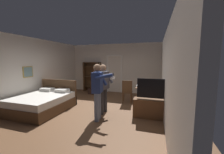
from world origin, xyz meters
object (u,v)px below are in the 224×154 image
(person_blue_shirt, at_px, (98,88))
(bed, at_px, (44,102))
(tv_flatscreen, at_px, (154,107))
(person_striped_shirt, at_px, (103,85))
(wooden_chair, at_px, (127,91))
(laptop, at_px, (141,87))
(bottle_on_table, at_px, (146,86))
(suitcase_dark, at_px, (94,91))
(bookshelf, at_px, (92,75))
(side_table, at_px, (142,93))

(person_blue_shirt, bearing_deg, bed, 175.33)
(tv_flatscreen, height_order, person_striped_shirt, person_striped_shirt)
(tv_flatscreen, xyz_separation_m, person_striped_shirt, (-1.67, -0.08, 0.61))
(wooden_chair, bearing_deg, person_blue_shirt, -104.84)
(laptop, height_order, person_striped_shirt, person_striped_shirt)
(bottle_on_table, xyz_separation_m, wooden_chair, (-0.76, 0.04, -0.25))
(bottle_on_table, distance_m, wooden_chair, 0.80)
(laptop, distance_m, suitcase_dark, 2.93)
(person_blue_shirt, bearing_deg, bookshelf, 117.77)
(bottle_on_table, bearing_deg, side_table, 150.26)
(bookshelf, bearing_deg, tv_flatscreen, -40.29)
(bookshelf, bearing_deg, laptop, -29.85)
(bottle_on_table, bearing_deg, bookshelf, 151.01)
(bookshelf, distance_m, suitcase_dark, 1.09)
(person_striped_shirt, xyz_separation_m, suitcase_dark, (-1.51, 2.43, -0.83))
(bed, xyz_separation_m, bottle_on_table, (3.52, 1.72, 0.49))
(wooden_chair, height_order, person_striped_shirt, person_striped_shirt)
(laptop, height_order, wooden_chair, wooden_chair)
(wooden_chair, bearing_deg, suitcase_dark, 152.57)
(suitcase_dark, bearing_deg, laptop, -13.21)
(bed, xyz_separation_m, suitcase_dark, (0.69, 2.84, -0.15))
(side_table, height_order, bottle_on_table, bottle_on_table)
(bottle_on_table, bearing_deg, tv_flatscreen, -74.27)
(person_blue_shirt, relative_size, suitcase_dark, 3.19)
(wooden_chair, xyz_separation_m, suitcase_dark, (-2.07, 1.08, -0.39))
(bookshelf, xyz_separation_m, side_table, (3.07, -1.70, -0.47))
(person_striped_shirt, bearing_deg, bottle_on_table, 44.88)
(side_table, xyz_separation_m, person_striped_shirt, (-1.18, -1.39, 0.52))
(bookshelf, height_order, wooden_chair, bookshelf)
(tv_flatscreen, bearing_deg, bed, -172.91)
(person_striped_shirt, bearing_deg, person_blue_shirt, -85.47)
(tv_flatscreen, xyz_separation_m, bottle_on_table, (-0.35, 1.24, 0.43))
(suitcase_dark, bearing_deg, bottle_on_table, -12.61)
(bookshelf, height_order, laptop, bookshelf)
(bookshelf, relative_size, bottle_on_table, 7.66)
(bed, bearing_deg, bottle_on_table, 26.03)
(bed, distance_m, side_table, 3.83)
(bottle_on_table, distance_m, person_blue_shirt, 2.30)
(wooden_chair, relative_size, person_striped_shirt, 0.59)
(bed, distance_m, person_blue_shirt, 2.36)
(person_striped_shirt, bearing_deg, bed, -169.55)
(bottle_on_table, bearing_deg, person_striped_shirt, -135.12)
(person_blue_shirt, height_order, person_striped_shirt, person_blue_shirt)
(side_table, height_order, suitcase_dark, side_table)
(laptop, relative_size, bottle_on_table, 1.60)
(bed, bearing_deg, laptop, 27.70)
(side_table, relative_size, person_blue_shirt, 0.41)
(bookshelf, height_order, tv_flatscreen, bookshelf)
(bookshelf, distance_m, side_table, 3.54)
(person_blue_shirt, bearing_deg, side_table, 60.27)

